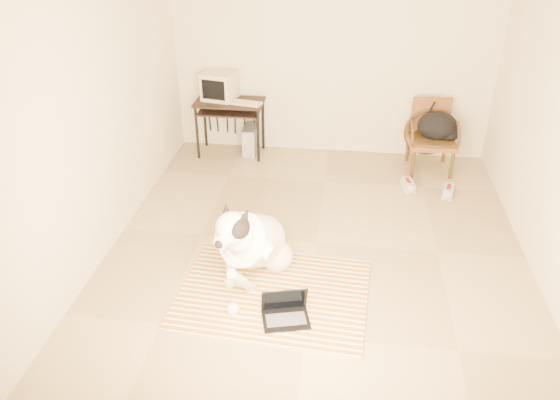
% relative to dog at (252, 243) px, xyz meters
% --- Properties ---
extents(floor, '(4.50, 4.50, 0.00)m').
position_rel_dog_xyz_m(floor, '(0.54, 0.60, -0.35)').
color(floor, tan).
rests_on(floor, ground).
extents(wall_back, '(4.50, 0.00, 4.50)m').
position_rel_dog_xyz_m(wall_back, '(0.54, 2.85, 1.00)').
color(wall_back, beige).
rests_on(wall_back, floor).
extents(wall_front, '(4.50, 0.00, 4.50)m').
position_rel_dog_xyz_m(wall_front, '(0.54, -1.65, 1.00)').
color(wall_front, beige).
rests_on(wall_front, floor).
extents(wall_left, '(0.00, 4.50, 4.50)m').
position_rel_dog_xyz_m(wall_left, '(-1.46, 0.60, 1.00)').
color(wall_left, beige).
rests_on(wall_left, floor).
extents(rug, '(1.69, 1.34, 0.02)m').
position_rel_dog_xyz_m(rug, '(0.21, -0.24, -0.34)').
color(rug, '#BF5F19').
rests_on(rug, floor).
extents(dog, '(0.66, 1.22, 0.89)m').
position_rel_dog_xyz_m(dog, '(0.00, 0.00, 0.00)').
color(dog, white).
rests_on(dog, rug).
extents(laptop, '(0.43, 0.36, 0.26)m').
position_rel_dog_xyz_m(laptop, '(0.36, -0.54, -0.27)').
color(laptop, black).
rests_on(laptop, rug).
extents(computer_desk, '(0.87, 0.49, 0.72)m').
position_rel_dog_xyz_m(computer_desk, '(-0.73, 2.56, 0.27)').
color(computer_desk, black).
rests_on(computer_desk, floor).
extents(crt_monitor, '(0.45, 0.44, 0.35)m').
position_rel_dog_xyz_m(crt_monitor, '(-0.86, 2.65, 0.54)').
color(crt_monitor, beige).
rests_on(crt_monitor, computer_desk).
extents(desk_keyboard, '(0.45, 0.24, 0.03)m').
position_rel_dog_xyz_m(desk_keyboard, '(-0.52, 2.49, 0.38)').
color(desk_keyboard, beige).
rests_on(desk_keyboard, computer_desk).
extents(pc_tower, '(0.18, 0.40, 0.38)m').
position_rel_dog_xyz_m(pc_tower, '(-0.48, 2.62, -0.17)').
color(pc_tower, '#4E4E51').
rests_on(pc_tower, floor).
extents(rattan_chair, '(0.59, 0.57, 0.85)m').
position_rel_dog_xyz_m(rattan_chair, '(1.80, 2.46, 0.07)').
color(rattan_chair, brown).
rests_on(rattan_chair, floor).
extents(backpack, '(0.51, 0.39, 0.35)m').
position_rel_dog_xyz_m(backpack, '(1.88, 2.45, 0.20)').
color(backpack, black).
rests_on(backpack, rattan_chair).
extents(sneaker_left, '(0.16, 0.29, 0.10)m').
position_rel_dog_xyz_m(sneaker_left, '(1.52, 1.88, -0.31)').
color(sneaker_left, white).
rests_on(sneaker_left, floor).
extents(sneaker_right, '(0.17, 0.30, 0.10)m').
position_rel_dog_xyz_m(sneaker_right, '(1.97, 1.77, -0.31)').
color(sneaker_right, white).
rests_on(sneaker_right, floor).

